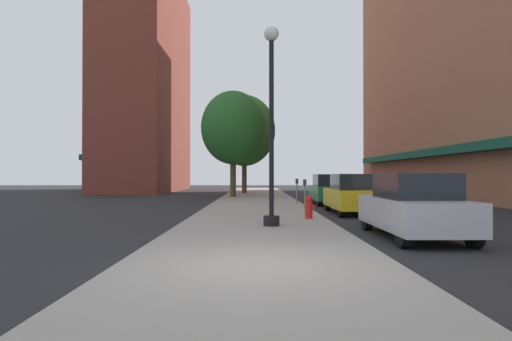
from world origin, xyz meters
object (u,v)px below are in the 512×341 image
at_px(tree_mid, 242,131).
at_px(car_yellow, 351,194).
at_px(car_green, 327,190).
at_px(car_silver, 411,206).
at_px(fire_hydrant, 307,207).
at_px(tree_near, 231,128).
at_px(lamppost, 270,121).
at_px(parking_meter_near, 303,191).
at_px(parking_meter_far, 295,188).

height_order(tree_mid, car_yellow, tree_mid).
bearing_deg(car_yellow, car_green, 89.05).
bearing_deg(car_silver, fire_hydrant, 117.85).
relative_size(tree_mid, car_yellow, 1.91).
distance_m(tree_near, car_silver, 20.30).
relative_size(lamppost, car_yellow, 1.37).
bearing_deg(parking_meter_near, lamppost, -105.59).
bearing_deg(tree_near, car_green, -47.21).
bearing_deg(car_green, car_yellow, -87.90).
bearing_deg(parking_meter_near, tree_near, 107.62).
height_order(lamppost, fire_hydrant, lamppost).
distance_m(parking_meter_far, tree_mid, 15.35).
height_order(parking_meter_near, parking_meter_far, same).
bearing_deg(lamppost, car_green, 72.45).
height_order(lamppost, tree_mid, tree_mid).
xyz_separation_m(parking_meter_near, car_yellow, (1.95, -0.45, -0.14)).
height_order(parking_meter_near, tree_mid, tree_mid).
height_order(fire_hydrant, parking_meter_near, parking_meter_near).
xyz_separation_m(fire_hydrant, parking_meter_near, (0.27, 3.68, 0.43)).
bearing_deg(parking_meter_far, parking_meter_near, -90.00).
xyz_separation_m(lamppost, tree_mid, (-1.44, 23.84, 2.13)).
height_order(parking_meter_near, car_silver, car_silver).
distance_m(parking_meter_near, tree_near, 12.73).
distance_m(tree_near, car_yellow, 13.86).
relative_size(tree_near, car_yellow, 1.70).
xyz_separation_m(lamppost, parking_meter_far, (1.63, 9.45, -2.25)).
distance_m(fire_hydrant, tree_mid, 22.39).
distance_m(fire_hydrant, tree_near, 16.20).
xyz_separation_m(lamppost, parking_meter_near, (1.63, 5.84, -2.25)).
bearing_deg(car_silver, tree_mid, 99.06).
xyz_separation_m(tree_mid, car_green, (5.01, -12.53, -4.52)).
bearing_deg(fire_hydrant, tree_mid, 97.35).
bearing_deg(parking_meter_far, car_silver, -80.08).
relative_size(tree_near, car_green, 1.70).
height_order(parking_meter_near, car_yellow, car_yellow).
relative_size(car_silver, car_green, 1.00).
relative_size(lamppost, tree_mid, 0.72).
bearing_deg(car_green, parking_meter_far, -134.18).
bearing_deg(car_silver, lamppost, 152.49).
bearing_deg(tree_mid, tree_near, -95.33).
distance_m(fire_hydrant, parking_meter_near, 3.72).
relative_size(tree_near, car_silver, 1.70).
bearing_deg(car_yellow, tree_near, 114.13).
height_order(fire_hydrant, tree_mid, tree_mid).
bearing_deg(lamppost, parking_meter_near, 74.41).
bearing_deg(car_yellow, fire_hydrant, -125.43).
distance_m(car_silver, car_yellow, 7.09).
xyz_separation_m(car_silver, car_yellow, (0.00, 7.09, 0.00)).
bearing_deg(car_silver, car_yellow, 87.96).
height_order(lamppost, parking_meter_near, lamppost).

